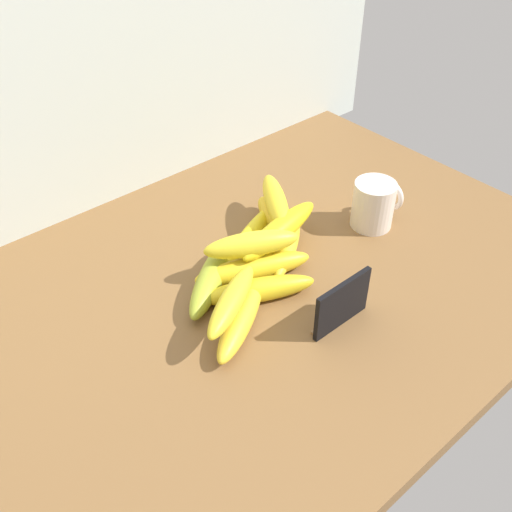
{
  "coord_description": "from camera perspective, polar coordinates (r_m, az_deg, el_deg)",
  "views": [
    {
      "loc": [
        -48.27,
        -54.03,
        68.38
      ],
      "look_at": [
        -0.33,
        1.47,
        8.0
      ],
      "focal_mm": 41.09,
      "sensor_mm": 36.0,
      "label": 1
    }
  ],
  "objects": [
    {
      "name": "banana_3",
      "position": [
        1.04,
        -0.59,
        1.9
      ],
      "size": [
        20.42,
        11.78,
        3.4
      ],
      "primitive_type": "ellipsoid",
      "rotation": [
        0.0,
        0.0,
        3.57
      ],
      "color": "yellow",
      "rests_on": "counter_top"
    },
    {
      "name": "counter_top",
      "position": [
        0.99,
        0.7,
        -3.25
      ],
      "size": [
        110.0,
        76.0,
        3.0
      ],
      "primitive_type": "cube",
      "color": "brown",
      "rests_on": "ground"
    },
    {
      "name": "banana_8",
      "position": [
        0.95,
        -0.46,
        1.14
      ],
      "size": [
        16.17,
        10.69,
        4.17
      ],
      "primitive_type": "ellipsoid",
      "rotation": [
        0.0,
        0.0,
        2.69
      ],
      "color": "yellow",
      "rests_on": "banana_1"
    },
    {
      "name": "banana_0",
      "position": [
        0.95,
        -4.46,
        -2.26
      ],
      "size": [
        17.54,
        14.45,
        4.08
      ],
      "primitive_type": "ellipsoid",
      "rotation": [
        0.0,
        0.0,
        3.78
      ],
      "color": "#9DAD2E",
      "rests_on": "counter_top"
    },
    {
      "name": "banana_4",
      "position": [
        1.02,
        3.07,
        0.8
      ],
      "size": [
        15.29,
        12.05,
        3.22
      ],
      "primitive_type": "ellipsoid",
      "rotation": [
        0.0,
        0.0,
        0.61
      ],
      "color": "yellow",
      "rests_on": "counter_top"
    },
    {
      "name": "chalkboard_sign",
      "position": [
        0.89,
        8.33,
        -4.76
      ],
      "size": [
        11.0,
        1.8,
        8.4
      ],
      "color": "black",
      "rests_on": "counter_top"
    },
    {
      "name": "banana_6",
      "position": [
        0.89,
        -1.48,
        -6.14
      ],
      "size": [
        17.58,
        12.96,
        3.89
      ],
      "primitive_type": "ellipsoid",
      "rotation": [
        0.0,
        0.0,
        0.56
      ],
      "color": "yellow",
      "rests_on": "counter_top"
    },
    {
      "name": "coffee_mug",
      "position": [
        1.1,
        11.44,
        4.98
      ],
      "size": [
        9.2,
        7.7,
        8.96
      ],
      "color": "silver",
      "rests_on": "counter_top"
    },
    {
      "name": "banana_1",
      "position": [
        0.97,
        -0.29,
        -1.21
      ],
      "size": [
        20.07,
        11.57,
        4.27
      ],
      "primitive_type": "ellipsoid",
      "rotation": [
        0.0,
        0.0,
        2.75
      ],
      "color": "yellow",
      "rests_on": "counter_top"
    },
    {
      "name": "banana_7",
      "position": [
        1.0,
        2.33,
        2.53
      ],
      "size": [
        20.47,
        8.07,
        4.08
      ],
      "primitive_type": "ellipsoid",
      "rotation": [
        0.0,
        0.0,
        0.2
      ],
      "color": "yellow",
      "rests_on": "banana_4"
    },
    {
      "name": "banana_2",
      "position": [
        0.93,
        0.21,
        -3.32
      ],
      "size": [
        18.45,
        11.97,
        3.96
      ],
      "primitive_type": "ellipsoid",
      "rotation": [
        0.0,
        0.0,
        5.81
      ],
      "color": "yellow",
      "rests_on": "counter_top"
    },
    {
      "name": "banana_5",
      "position": [
        1.08,
        1.99,
        3.5
      ],
      "size": [
        9.17,
        15.87,
        4.13
      ],
      "primitive_type": "ellipsoid",
      "rotation": [
        0.0,
        0.0,
        1.22
      ],
      "color": "yellow",
      "rests_on": "counter_top"
    },
    {
      "name": "banana_9",
      "position": [
        0.86,
        -2.4,
        -4.38
      ],
      "size": [
        15.82,
        11.02,
        3.49
      ],
      "primitive_type": "ellipsoid",
      "rotation": [
        0.0,
        0.0,
        0.52
      ],
      "color": "yellow",
      "rests_on": "banana_6"
    },
    {
      "name": "banana_10",
      "position": [
        1.06,
        1.93,
        5.32
      ],
      "size": [
        12.48,
        16.68,
        3.84
      ],
      "primitive_type": "ellipsoid",
      "rotation": [
        0.0,
        0.0,
        1.01
      ],
      "color": "yellow",
      "rests_on": "banana_5"
    },
    {
      "name": "back_wall",
      "position": [
        1.1,
        -13.66,
        20.79
      ],
      "size": [
        130.0,
        2.0,
        70.0
      ],
      "primitive_type": "cube",
      "color": "silver",
      "rests_on": "ground"
    }
  ]
}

